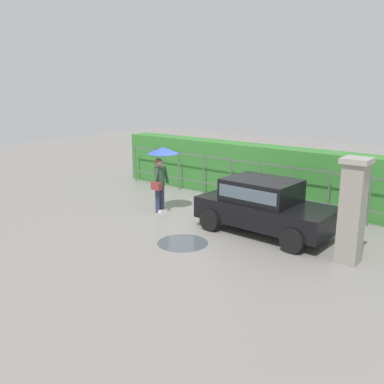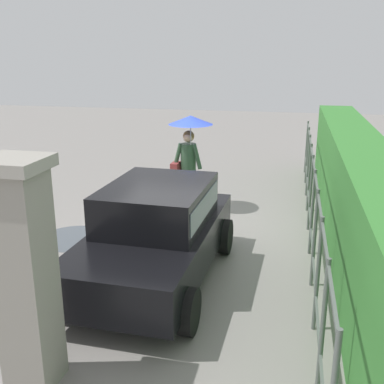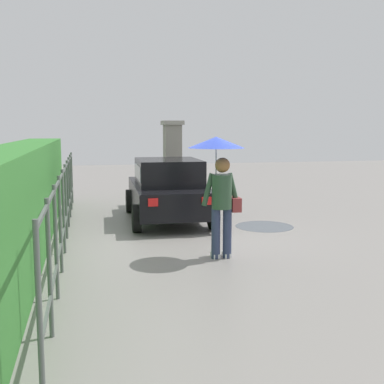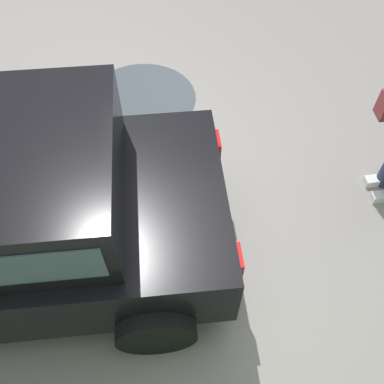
{
  "view_description": "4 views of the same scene",
  "coord_description": "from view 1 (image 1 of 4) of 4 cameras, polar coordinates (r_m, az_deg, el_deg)",
  "views": [
    {
      "loc": [
        7.49,
        -9.81,
        3.98
      ],
      "look_at": [
        -0.05,
        -0.32,
        0.9
      ],
      "focal_mm": 40.07,
      "sensor_mm": 36.0,
      "label": 1
    },
    {
      "loc": [
        8.27,
        2.05,
        3.32
      ],
      "look_at": [
        0.16,
        0.26,
        0.84
      ],
      "focal_mm": 43.19,
      "sensor_mm": 36.0,
      "label": 2
    },
    {
      "loc": [
        -9.16,
        2.05,
        2.22
      ],
      "look_at": [
        0.39,
        -0.08,
        0.9
      ],
      "focal_mm": 44.83,
      "sensor_mm": 36.0,
      "label": 3
    },
    {
      "loc": [
        0.78,
        2.05,
        3.38
      ],
      "look_at": [
        0.53,
        0.2,
        0.84
      ],
      "focal_mm": 39.4,
      "sensor_mm": 36.0,
      "label": 4
    }
  ],
  "objects": [
    {
      "name": "puddle_near",
      "position": [
        11.07,
        -1.25,
        -6.79
      ],
      "size": [
        1.31,
        1.31,
        0.0
      ],
      "primitive_type": "cylinder",
      "color": "#4C545B",
      "rests_on": "ground"
    },
    {
      "name": "car",
      "position": [
        11.76,
        9.53,
        -1.59
      ],
      "size": [
        3.78,
        1.96,
        1.48
      ],
      "rotation": [
        0.0,
        0.0,
        -0.03
      ],
      "color": "black",
      "rests_on": "ground"
    },
    {
      "name": "gate_pillar",
      "position": [
        10.18,
        20.56,
        -2.27
      ],
      "size": [
        0.6,
        0.6,
        2.42
      ],
      "color": "gray",
      "rests_on": "ground"
    },
    {
      "name": "fence_section",
      "position": [
        14.69,
        7.02,
        1.75
      ],
      "size": [
        10.64,
        0.05,
        1.5
      ],
      "color": "#59605B",
      "rests_on": "ground"
    },
    {
      "name": "pedestrian",
      "position": [
        13.36,
        -4.12,
        3.58
      ],
      "size": [
        0.96,
        0.96,
        2.07
      ],
      "rotation": [
        0.0,
        0.0,
        -0.03
      ],
      "color": "#2D3856",
      "rests_on": "ground"
    },
    {
      "name": "ground_plane",
      "position": [
        12.97,
        1.08,
        -3.61
      ],
      "size": [
        40.0,
        40.0,
        0.0
      ],
      "primitive_type": "plane",
      "color": "gray"
    },
    {
      "name": "hedge_row",
      "position": [
        15.3,
        8.52,
        2.68
      ],
      "size": [
        11.59,
        0.9,
        1.9
      ],
      "primitive_type": "cube",
      "color": "#387F33",
      "rests_on": "ground"
    }
  ]
}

